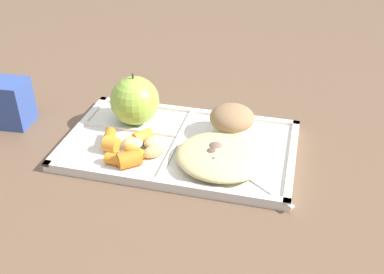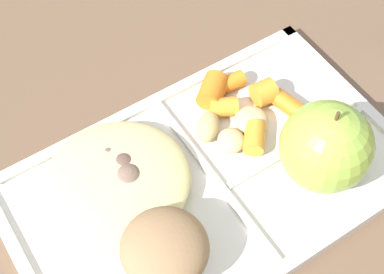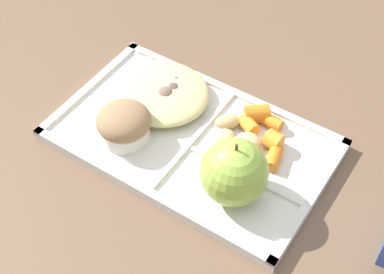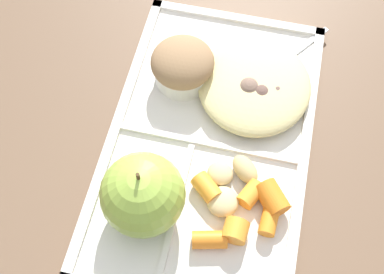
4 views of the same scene
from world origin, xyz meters
The scene contains 19 objects.
ground centered at (0.00, 0.00, 0.00)m, with size 6.00×6.00×0.00m, color brown.
lunch_tray centered at (0.00, 0.00, 0.01)m, with size 0.39×0.24×0.02m.
green_apple centered at (-0.10, 0.05, 0.06)m, with size 0.09×0.09×0.10m.
bran_muffin centered at (0.08, 0.05, 0.04)m, with size 0.08×0.08×0.06m.
carrot_slice_tilted centered at (-0.09, -0.08, 0.02)m, with size 0.02×0.02×0.03m, color orange.
carrot_slice_large centered at (-0.12, -0.03, 0.02)m, with size 0.02×0.02×0.04m, color orange.
carrot_slice_small centered at (-0.11, -0.05, 0.02)m, with size 0.03×0.03×0.02m, color orange.
carrot_slice_back centered at (-0.06, -0.01, 0.02)m, with size 0.02×0.02×0.03m, color orange.
carrot_slice_diagonal centered at (-0.06, -0.06, 0.02)m, with size 0.02×0.02×0.03m, color orange.
carrot_slice_edge centered at (-0.06, -0.08, 0.02)m, with size 0.03×0.03×0.04m, color orange.
potato_chunk_large centered at (-0.03, -0.05, 0.02)m, with size 0.04×0.02×0.02m, color tan.
potato_chunk_browned centered at (-0.04, -0.02, 0.02)m, with size 0.03×0.03×0.02m, color tan.
potato_chunk_wedge centered at (-0.07, -0.03, 0.02)m, with size 0.04×0.04×0.02m, color tan.
egg_noodle_pile centered at (0.08, -0.04, 0.03)m, with size 0.15×0.14×0.03m, color #D6C684.
meatball_center centered at (0.07, -0.05, 0.03)m, with size 0.03×0.03×0.03m, color brown.
meatball_side centered at (0.07, -0.07, 0.03)m, with size 0.03×0.03×0.03m, color brown.
meatball_back centered at (0.07, -0.03, 0.03)m, with size 0.03×0.03×0.03m, color #755B4C.
plastic_fork centered at (0.12, -0.06, 0.01)m, with size 0.14×0.11×0.00m.
milk_carton centered at (-0.32, 0.01, 0.04)m, with size 0.06×0.06×0.09m, color #334C99.
Camera 1 is at (0.18, -0.64, 0.45)m, focal length 43.15 mm.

